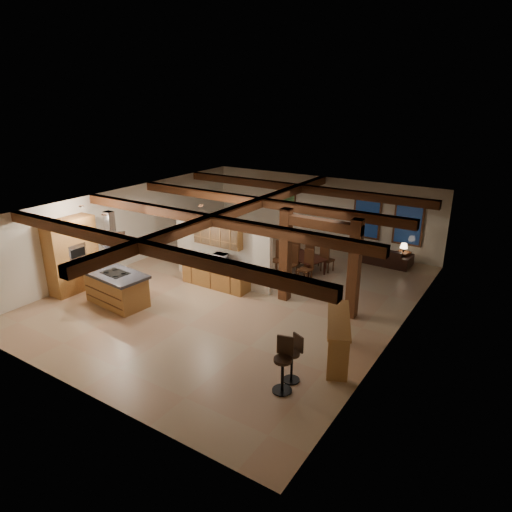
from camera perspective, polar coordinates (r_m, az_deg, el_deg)
The scene contains 22 objects.
ground at distance 14.71m, azimuth -2.17°, elevation -4.77°, with size 12.00×12.00×0.00m, color tan.
room_walls at distance 14.06m, azimuth -2.26°, elevation 1.84°, with size 12.00×12.00×12.00m.
ceiling_beams at distance 13.79m, azimuth -2.31°, elevation 5.72°, with size 10.00×12.00×0.28m.
timber_posts at distance 13.29m, azimuth 7.86°, elevation 0.52°, with size 2.50×0.30×2.90m.
partition_wall at distance 15.22m, azimuth -4.23°, elevation 0.52°, with size 3.80×0.18×2.20m, color beige.
pantry_cabinet at distance 15.70m, azimuth -22.01°, elevation 0.08°, with size 0.67×1.60×2.40m.
back_counter at distance 15.15m, azimuth -5.06°, elevation -2.12°, with size 2.50×0.66×0.94m.
upper_display_cabinet at distance 14.84m, azimuth -4.74°, elevation 3.05°, with size 1.80×0.36×0.95m.
range_hood at distance 14.04m, azimuth -17.52°, elevation 0.90°, with size 1.10×1.10×1.40m.
back_windows at distance 18.16m, azimuth 16.08°, elevation 4.31°, with size 2.70×0.07×1.70m.
framed_art at distance 19.72m, azimuth 4.11°, elevation 6.83°, with size 0.65×0.05×0.85m.
recessed_cans at distance 14.01m, azimuth -15.52°, elevation 5.70°, with size 3.16×2.46×0.03m.
kitchen_island at distance 14.49m, azimuth -17.01°, elevation -3.86°, with size 2.14×1.28×1.02m.
dining_table at distance 16.51m, azimuth 5.75°, elevation -0.94°, with size 1.66×0.93×0.58m, color #38160E.
sofa at distance 17.85m, azimuth 15.37°, elevation 0.17°, with size 2.25×0.88×0.66m, color black.
microwave at distance 14.81m, azimuth -4.43°, elevation -0.18°, with size 0.46×0.31×0.25m, color #B8B7BC.
bar_counter at distance 11.20m, azimuth 10.21°, elevation -9.25°, with size 1.31×2.11×1.09m.
side_table at distance 17.78m, azimuth 17.84°, elevation -0.34°, with size 0.45×0.45×0.56m, color #39200E.
table_lamp at distance 17.62m, azimuth 18.01°, elevation 1.21°, with size 0.27×0.27×0.32m.
bar_stool_a at distance 10.01m, azimuth 3.42°, elevation -13.43°, with size 0.45×0.46×1.25m.
bar_stool_b at distance 10.37m, azimuth 4.68°, elevation -12.64°, with size 0.42×0.43×1.11m.
dining_chairs at distance 16.42m, azimuth 5.78°, elevation -0.05°, with size 1.97×1.97×1.11m.
Camera 1 is at (7.71, -10.93, 6.12)m, focal length 32.00 mm.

